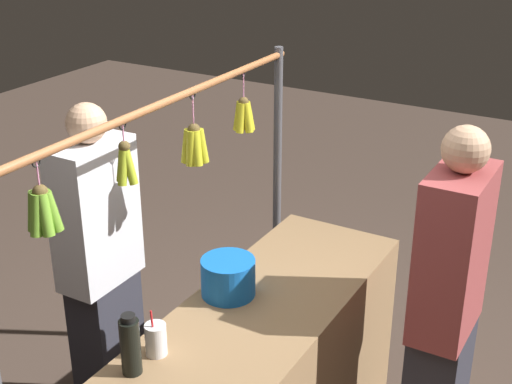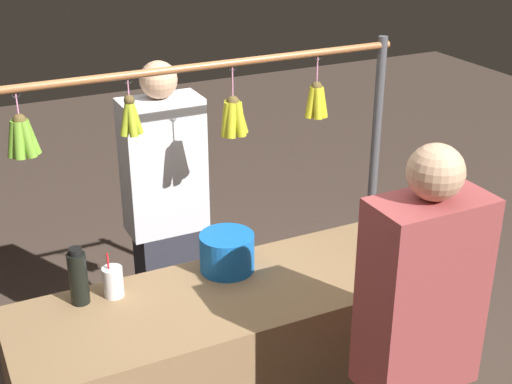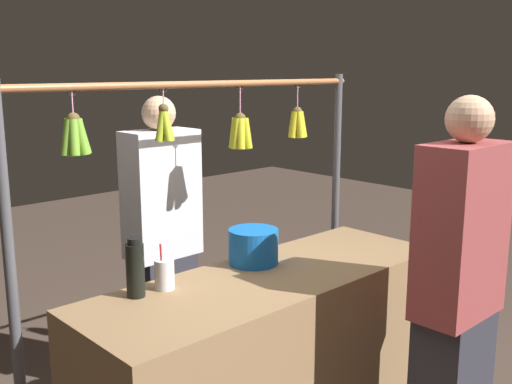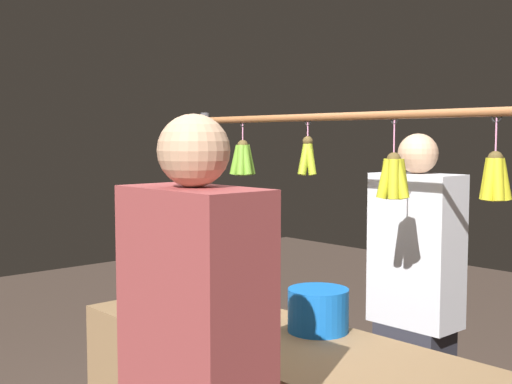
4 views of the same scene
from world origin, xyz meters
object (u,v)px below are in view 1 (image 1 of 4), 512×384
water_bottle (130,345)px  drink_cup (156,339)px  blue_bucket (228,277)px  vendor_person (101,273)px  customer_person (444,321)px

water_bottle → drink_cup: (-0.13, 0.01, -0.05)m
water_bottle → blue_bucket: water_bottle is taller
water_bottle → vendor_person: (-0.59, -0.67, -0.20)m
blue_bucket → vendor_person: (0.04, -0.69, -0.16)m
blue_bucket → customer_person: size_ratio=0.14×
vendor_person → customer_person: size_ratio=0.98×
blue_bucket → customer_person: bearing=112.3°
vendor_person → water_bottle: bearing=48.6°
water_bottle → customer_person: bearing=138.3°
blue_bucket → drink_cup: bearing=-1.3°
water_bottle → vendor_person: 0.91m
water_bottle → drink_cup: 0.14m
blue_bucket → vendor_person: size_ratio=0.14×
water_bottle → drink_cup: bearing=175.9°
drink_cup → vendor_person: 0.83m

